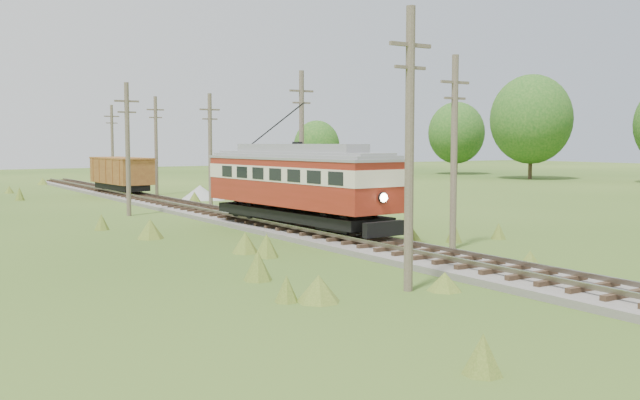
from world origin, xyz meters
TOP-DOWN VIEW (x-y plane):
  - railbed_main at (0.00, 34.00)m, footprint 3.60×96.00m
  - streetcar at (0.00, 26.08)m, footprint 4.01×13.71m
  - gondola at (0.00, 56.43)m, footprint 3.28×8.83m
  - gravel_pile at (4.68, 49.61)m, footprint 3.32×3.52m
  - utility_pole_r_2 at (3.30, 18.00)m, footprint 1.60×0.30m
  - utility_pole_r_3 at (3.20, 31.00)m, footprint 1.60×0.30m
  - utility_pole_r_4 at (3.00, 44.00)m, footprint 1.60×0.30m
  - utility_pole_r_5 at (3.40, 57.00)m, footprint 1.60×0.30m
  - utility_pole_r_6 at (3.20, 70.00)m, footprint 1.60×0.30m
  - utility_pole_l_a at (-4.20, 12.00)m, footprint 1.60×0.30m
  - utility_pole_l_b at (-4.50, 40.00)m, footprint 1.60×0.30m
  - tree_right_4 at (54.00, 58.00)m, footprint 10.50×10.50m
  - tree_right_5 at (56.00, 74.00)m, footprint 8.40×8.40m
  - tree_mid_b at (30.00, 72.00)m, footprint 5.88×5.88m

SIDE VIEW (x-z plane):
  - railbed_main at x=0.00m, z-range -0.09..0.48m
  - gravel_pile at x=4.68m, z-range -0.04..1.17m
  - gondola at x=0.00m, z-range 0.68..3.57m
  - streetcar at x=0.00m, z-range -0.27..5.95m
  - utility_pole_r_4 at x=3.00m, z-range 0.12..8.52m
  - tree_mid_b at x=30.00m, z-range 0.54..8.12m
  - utility_pole_r_2 at x=3.30m, z-range 0.12..8.72m
  - utility_pole_l_b at x=-4.50m, z-range 0.12..8.72m
  - utility_pole_r_6 at x=3.20m, z-range 0.12..8.82m
  - utility_pole_r_5 at x=3.40m, z-range 0.13..9.03m
  - utility_pole_r_3 at x=3.20m, z-range 0.13..9.13m
  - utility_pole_l_a at x=-4.20m, z-range 0.13..9.13m
  - tree_right_5 at x=56.00m, z-range 0.78..11.60m
  - tree_right_4 at x=54.00m, z-range 0.98..14.51m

